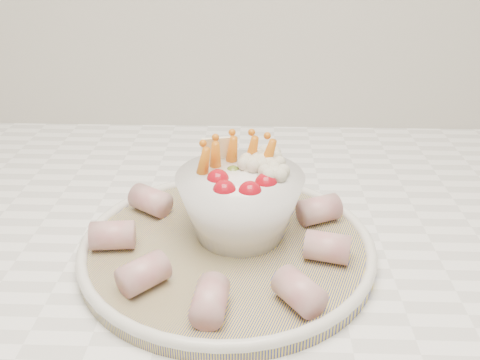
{
  "coord_description": "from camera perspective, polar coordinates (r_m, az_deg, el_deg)",
  "views": [
    {
      "loc": [
        -0.14,
        0.89,
        1.25
      ],
      "look_at": [
        -0.16,
        1.39,
        1.0
      ],
      "focal_mm": 40.0,
      "sensor_mm": 36.0,
      "label": 1
    }
  ],
  "objects": [
    {
      "name": "serving_platter",
      "position": [
        0.58,
        -1.37,
        -7.1
      ],
      "size": [
        0.4,
        0.4,
        0.02
      ],
      "color": "navy",
      "rests_on": "kitchen_counter"
    },
    {
      "name": "cured_meat_rolls",
      "position": [
        0.57,
        -1.39,
        -5.49
      ],
      "size": [
        0.27,
        0.27,
        0.03
      ],
      "color": "#AE4F57",
      "rests_on": "serving_platter"
    },
    {
      "name": "veggie_bowl",
      "position": [
        0.57,
        0.1,
        -2.2
      ],
      "size": [
        0.14,
        0.14,
        0.1
      ],
      "color": "white",
      "rests_on": "serving_platter"
    }
  ]
}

